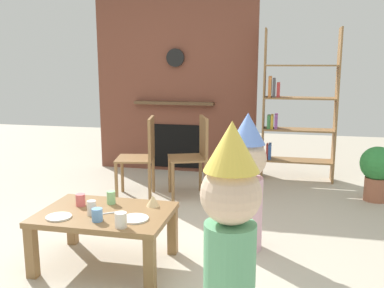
{
  "coord_description": "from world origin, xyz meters",
  "views": [
    {
      "loc": [
        0.89,
        -2.97,
        1.47
      ],
      "look_at": [
        0.15,
        0.4,
        0.8
      ],
      "focal_mm": 38.88,
      "sensor_mm": 36.0,
      "label": 1
    }
  ],
  "objects_px": {
    "coffee_table": "(105,220)",
    "child_in_pink": "(247,178)",
    "bookshelf": "(294,110)",
    "paper_plate_rear": "(135,219)",
    "paper_cup_far_right": "(92,208)",
    "paper_cup_center": "(121,220)",
    "child_with_cone_hat": "(230,225)",
    "dining_chair_middle": "(195,152)",
    "paper_cup_near_left": "(97,215)",
    "dining_chair_left": "(143,152)",
    "potted_plant_tall": "(377,169)",
    "paper_plate_front": "(59,217)",
    "paper_cup_far_left": "(81,200)",
    "paper_cup_near_right": "(111,198)",
    "birthday_cake_slice": "(153,201)"
  },
  "relations": [
    {
      "from": "paper_plate_front",
      "to": "birthday_cake_slice",
      "type": "height_order",
      "value": "birthday_cake_slice"
    },
    {
      "from": "bookshelf",
      "to": "potted_plant_tall",
      "type": "height_order",
      "value": "bookshelf"
    },
    {
      "from": "bookshelf",
      "to": "paper_plate_rear",
      "type": "bearing_deg",
      "value": -111.48
    },
    {
      "from": "coffee_table",
      "to": "paper_cup_near_left",
      "type": "bearing_deg",
      "value": -81.97
    },
    {
      "from": "dining_chair_left",
      "to": "potted_plant_tall",
      "type": "xyz_separation_m",
      "value": [
        2.51,
        0.42,
        -0.16
      ]
    },
    {
      "from": "child_with_cone_hat",
      "to": "child_in_pink",
      "type": "bearing_deg",
      "value": -58.74
    },
    {
      "from": "paper_cup_near_left",
      "to": "birthday_cake_slice",
      "type": "relative_size",
      "value": 0.89
    },
    {
      "from": "coffee_table",
      "to": "child_in_pink",
      "type": "relative_size",
      "value": 0.86
    },
    {
      "from": "paper_cup_far_right",
      "to": "dining_chair_left",
      "type": "bearing_deg",
      "value": 96.52
    },
    {
      "from": "birthday_cake_slice",
      "to": "dining_chair_left",
      "type": "height_order",
      "value": "dining_chair_left"
    },
    {
      "from": "dining_chair_left",
      "to": "paper_cup_near_right",
      "type": "bearing_deg",
      "value": 87.5
    },
    {
      "from": "paper_cup_near_left",
      "to": "paper_cup_far_right",
      "type": "relative_size",
      "value": 0.84
    },
    {
      "from": "paper_cup_near_left",
      "to": "dining_chair_left",
      "type": "bearing_deg",
      "value": 98.95
    },
    {
      "from": "paper_cup_near_left",
      "to": "child_with_cone_hat",
      "type": "bearing_deg",
      "value": -22.8
    },
    {
      "from": "potted_plant_tall",
      "to": "paper_cup_center",
      "type": "bearing_deg",
      "value": -131.88
    },
    {
      "from": "paper_cup_center",
      "to": "potted_plant_tall",
      "type": "relative_size",
      "value": 0.17
    },
    {
      "from": "paper_cup_near_left",
      "to": "paper_plate_front",
      "type": "xyz_separation_m",
      "value": [
        -0.29,
        0.0,
        -0.04
      ]
    },
    {
      "from": "paper_plate_rear",
      "to": "child_with_cone_hat",
      "type": "bearing_deg",
      "value": -34.02
    },
    {
      "from": "paper_cup_near_right",
      "to": "birthday_cake_slice",
      "type": "relative_size",
      "value": 0.99
    },
    {
      "from": "paper_plate_front",
      "to": "child_with_cone_hat",
      "type": "height_order",
      "value": "child_with_cone_hat"
    },
    {
      "from": "coffee_table",
      "to": "paper_cup_near_right",
      "type": "distance_m",
      "value": 0.21
    },
    {
      "from": "coffee_table",
      "to": "paper_cup_center",
      "type": "relative_size",
      "value": 9.33
    },
    {
      "from": "child_in_pink",
      "to": "paper_cup_near_right",
      "type": "bearing_deg",
      "value": -8.95
    },
    {
      "from": "paper_plate_front",
      "to": "paper_plate_rear",
      "type": "height_order",
      "value": "same"
    },
    {
      "from": "paper_cup_far_right",
      "to": "paper_cup_center",
      "type": "bearing_deg",
      "value": -30.34
    },
    {
      "from": "bookshelf",
      "to": "paper_cup_far_right",
      "type": "xyz_separation_m",
      "value": [
        -1.43,
        -2.78,
        -0.43
      ]
    },
    {
      "from": "coffee_table",
      "to": "bookshelf",
      "type": "bearing_deg",
      "value": 63.15
    },
    {
      "from": "paper_cup_near_left",
      "to": "paper_cup_near_right",
      "type": "height_order",
      "value": "paper_cup_near_right"
    },
    {
      "from": "paper_cup_center",
      "to": "birthday_cake_slice",
      "type": "bearing_deg",
      "value": 80.14
    },
    {
      "from": "paper_cup_near_right",
      "to": "paper_cup_center",
      "type": "xyz_separation_m",
      "value": [
        0.25,
        -0.43,
        0.0
      ]
    },
    {
      "from": "paper_cup_far_left",
      "to": "dining_chair_left",
      "type": "height_order",
      "value": "dining_chair_left"
    },
    {
      "from": "paper_cup_far_left",
      "to": "child_in_pink",
      "type": "bearing_deg",
      "value": 19.38
    },
    {
      "from": "paper_plate_front",
      "to": "potted_plant_tall",
      "type": "xyz_separation_m",
      "value": [
        2.52,
        2.19,
        -0.07
      ]
    },
    {
      "from": "bookshelf",
      "to": "paper_cup_far_left",
      "type": "relative_size",
      "value": 21.09
    },
    {
      "from": "paper_plate_front",
      "to": "child_in_pink",
      "type": "height_order",
      "value": "child_in_pink"
    },
    {
      "from": "paper_plate_rear",
      "to": "potted_plant_tall",
      "type": "relative_size",
      "value": 0.32
    },
    {
      "from": "birthday_cake_slice",
      "to": "potted_plant_tall",
      "type": "relative_size",
      "value": 0.17
    },
    {
      "from": "paper_cup_near_left",
      "to": "paper_plate_rear",
      "type": "bearing_deg",
      "value": 19.32
    },
    {
      "from": "child_with_cone_hat",
      "to": "dining_chair_middle",
      "type": "height_order",
      "value": "child_with_cone_hat"
    },
    {
      "from": "paper_cup_center",
      "to": "paper_cup_far_left",
      "type": "bearing_deg",
      "value": 143.88
    },
    {
      "from": "dining_chair_left",
      "to": "child_in_pink",
      "type": "bearing_deg",
      "value": 127.03
    },
    {
      "from": "paper_plate_rear",
      "to": "potted_plant_tall",
      "type": "distance_m",
      "value": 2.9
    },
    {
      "from": "paper_cup_near_left",
      "to": "child_with_cone_hat",
      "type": "height_order",
      "value": "child_with_cone_hat"
    },
    {
      "from": "dining_chair_middle",
      "to": "coffee_table",
      "type": "bearing_deg",
      "value": 59.31
    },
    {
      "from": "paper_plate_rear",
      "to": "dining_chair_left",
      "type": "xyz_separation_m",
      "value": [
        -0.52,
        1.69,
        0.09
      ]
    },
    {
      "from": "dining_chair_middle",
      "to": "birthday_cake_slice",
      "type": "bearing_deg",
      "value": 69.15
    },
    {
      "from": "paper_cup_far_left",
      "to": "dining_chair_middle",
      "type": "xyz_separation_m",
      "value": [
        0.54,
        1.67,
        0.05
      ]
    },
    {
      "from": "paper_cup_far_right",
      "to": "paper_plate_front",
      "type": "relative_size",
      "value": 0.6
    },
    {
      "from": "birthday_cake_slice",
      "to": "paper_cup_near_left",
      "type": "bearing_deg",
      "value": -126.39
    },
    {
      "from": "paper_cup_near_left",
      "to": "paper_plate_rear",
      "type": "height_order",
      "value": "paper_cup_near_left"
    }
  ]
}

